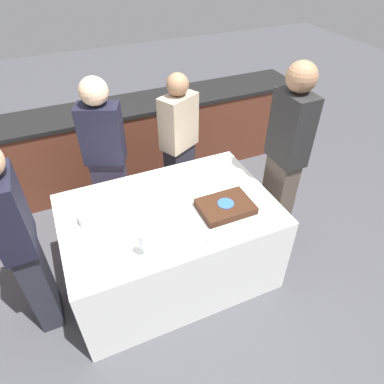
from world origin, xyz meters
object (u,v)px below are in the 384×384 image
(cake, at_px, (225,207))
(wine_glass, at_px, (143,242))
(plate_stack, at_px, (93,217))
(person_cutting_cake, at_px, (179,148))
(person_seated_left, at_px, (21,243))
(person_seated_right, at_px, (285,160))
(person_standing_back, at_px, (106,159))

(cake, bearing_deg, wine_glass, -165.61)
(plate_stack, xyz_separation_m, person_cutting_cake, (0.95, 0.66, -0.03))
(cake, height_order, plate_stack, plate_stack)
(person_seated_left, distance_m, person_seated_right, 2.08)
(person_cutting_cake, relative_size, person_seated_left, 0.95)
(wine_glass, xyz_separation_m, person_seated_right, (1.34, 0.36, 0.04))
(person_cutting_cake, height_order, person_standing_back, person_standing_back)
(wine_glass, bearing_deg, person_seated_right, 15.19)
(person_seated_left, relative_size, person_seated_right, 0.91)
(person_cutting_cake, xyz_separation_m, person_seated_right, (0.64, -0.75, 0.15))
(plate_stack, relative_size, person_seated_right, 0.11)
(person_seated_right, bearing_deg, wine_glass, -74.81)
(wine_glass, relative_size, person_seated_left, 0.12)
(person_seated_left, bearing_deg, person_cutting_cake, -62.21)
(person_seated_right, bearing_deg, person_cutting_cake, -139.44)
(cake, xyz_separation_m, plate_stack, (-0.95, 0.28, 0.01))
(person_cutting_cake, bearing_deg, person_seated_right, 103.03)
(person_seated_left, bearing_deg, person_seated_right, -90.00)
(person_cutting_cake, bearing_deg, person_seated_left, 0.26)
(cake, xyz_separation_m, person_cutting_cake, (-0.00, 0.94, -0.02))
(plate_stack, height_order, wine_glass, wine_glass)
(wine_glass, distance_m, person_seated_right, 1.39)
(person_seated_left, bearing_deg, person_standing_back, -44.38)
(cake, relative_size, person_seated_left, 0.28)
(plate_stack, bearing_deg, wine_glass, -61.72)
(wine_glass, relative_size, person_cutting_cake, 0.12)
(cake, height_order, person_seated_left, person_seated_left)
(cake, xyz_separation_m, person_standing_back, (-0.69, 0.94, 0.04))
(wine_glass, bearing_deg, cake, 14.39)
(cake, height_order, person_seated_right, person_seated_right)
(cake, bearing_deg, plate_stack, 163.42)
(person_cutting_cake, height_order, person_seated_right, person_seated_right)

